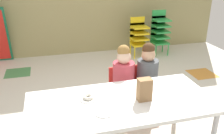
# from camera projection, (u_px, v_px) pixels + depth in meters

# --- Properties ---
(ground_plane) EXTENTS (6.07, 5.26, 0.02)m
(ground_plane) POSITION_uv_depth(u_px,v_px,m) (119.00, 118.00, 3.10)
(ground_plane) COLOR silver
(craft_table) EXTENTS (1.77, 0.82, 0.58)m
(craft_table) POSITION_uv_depth(u_px,v_px,m) (121.00, 105.00, 2.34)
(craft_table) COLOR white
(craft_table) RESTS_ON ground_plane
(seated_child_near_camera) EXTENTS (0.32, 0.31, 0.92)m
(seated_child_near_camera) POSITION_uv_depth(u_px,v_px,m) (123.00, 74.00, 2.96)
(seated_child_near_camera) COLOR red
(seated_child_near_camera) RESTS_ON ground_plane
(seated_child_middle_seat) EXTENTS (0.33, 0.33, 0.92)m
(seated_child_middle_seat) POSITION_uv_depth(u_px,v_px,m) (147.00, 72.00, 3.03)
(seated_child_middle_seat) COLOR red
(seated_child_middle_seat) RESTS_ON ground_plane
(kid_chair_yellow_stack) EXTENTS (0.32, 0.30, 0.80)m
(kid_chair_yellow_stack) POSITION_uv_depth(u_px,v_px,m) (139.00, 34.00, 5.04)
(kid_chair_yellow_stack) COLOR yellow
(kid_chair_yellow_stack) RESTS_ON ground_plane
(kid_chair_green_stack) EXTENTS (0.32, 0.30, 0.92)m
(kid_chair_green_stack) POSITION_uv_depth(u_px,v_px,m) (160.00, 30.00, 5.13)
(kid_chair_green_stack) COLOR green
(kid_chair_green_stack) RESTS_ON ground_plane
(paper_bag_brown) EXTENTS (0.13, 0.09, 0.22)m
(paper_bag_brown) POSITION_uv_depth(u_px,v_px,m) (144.00, 90.00, 2.30)
(paper_bag_brown) COLOR #9E754C
(paper_bag_brown) RESTS_ON craft_table
(paper_plate_near_edge) EXTENTS (0.18, 0.18, 0.01)m
(paper_plate_near_edge) POSITION_uv_depth(u_px,v_px,m) (88.00, 99.00, 2.36)
(paper_plate_near_edge) COLOR white
(paper_plate_near_edge) RESTS_ON craft_table
(paper_plate_center_table) EXTENTS (0.18, 0.18, 0.01)m
(paper_plate_center_table) POSITION_uv_depth(u_px,v_px,m) (104.00, 112.00, 2.14)
(paper_plate_center_table) COLOR white
(paper_plate_center_table) RESTS_ON craft_table
(donut_powdered_on_plate) EXTENTS (0.11, 0.11, 0.03)m
(donut_powdered_on_plate) POSITION_uv_depth(u_px,v_px,m) (88.00, 97.00, 2.35)
(donut_powdered_on_plate) COLOR white
(donut_powdered_on_plate) RESTS_ON craft_table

